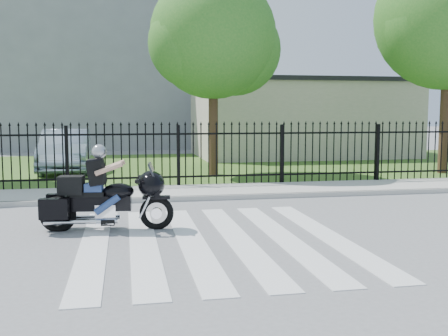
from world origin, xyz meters
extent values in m
plane|color=slate|center=(0.00, 0.00, 0.00)|extent=(120.00, 120.00, 0.00)
cube|color=#ADAAA3|center=(0.00, 5.00, 0.06)|extent=(40.00, 2.00, 0.12)
cube|color=#ADAAA3|center=(0.00, 4.00, 0.06)|extent=(40.00, 0.12, 0.12)
cube|color=#396121|center=(0.00, 12.00, 0.01)|extent=(40.00, 12.00, 0.02)
cube|color=black|center=(0.00, 6.00, 0.35)|extent=(26.00, 0.04, 0.05)
cube|color=black|center=(0.00, 6.00, 1.55)|extent=(26.00, 0.04, 0.05)
cylinder|color=#382316|center=(1.50, 9.00, 2.08)|extent=(0.32, 0.32, 4.16)
sphere|color=#296F1F|center=(1.50, 9.00, 4.68)|extent=(4.20, 4.20, 4.20)
cylinder|color=#382316|center=(9.50, 8.00, 2.40)|extent=(0.32, 0.32, 4.80)
cube|color=beige|center=(7.00, 16.00, 1.75)|extent=(10.00, 6.00, 3.50)
cube|color=black|center=(7.00, 16.00, 3.60)|extent=(10.20, 6.20, 0.20)
cube|color=gray|center=(-3.00, 26.00, 6.00)|extent=(15.00, 10.00, 12.00)
torus|color=black|center=(-0.92, 1.06, 0.30)|extent=(0.64, 0.19, 0.63)
torus|color=black|center=(-2.70, 1.26, 0.30)|extent=(0.68, 0.21, 0.67)
cube|color=black|center=(-1.97, 1.18, 0.51)|extent=(1.21, 0.35, 0.28)
ellipsoid|color=black|center=(-1.60, 1.14, 0.72)|extent=(0.61, 0.43, 0.30)
cube|color=black|center=(-2.15, 1.20, 0.68)|extent=(0.63, 0.36, 0.09)
cube|color=silver|center=(-1.83, 1.16, 0.35)|extent=(0.39, 0.31, 0.28)
ellipsoid|color=black|center=(-1.01, 1.07, 0.85)|extent=(0.56, 0.71, 0.50)
cube|color=black|center=(-2.44, 1.23, 0.85)|extent=(0.48, 0.39, 0.33)
cube|color=navy|center=(-2.04, 1.19, 0.79)|extent=(0.34, 0.31, 0.17)
sphere|color=#9E9FA5|center=(-1.93, 1.17, 1.45)|extent=(0.27, 0.27, 0.27)
imported|color=#9CACC4|center=(-3.54, 10.86, 0.78)|extent=(1.73, 4.65, 1.52)
camera|label=1|loc=(-1.48, -8.54, 2.18)|focal=42.00mm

